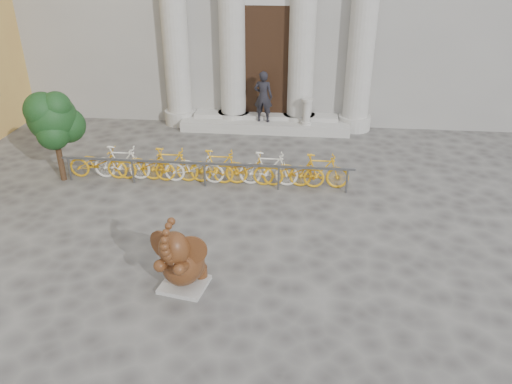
# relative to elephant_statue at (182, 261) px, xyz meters

# --- Properties ---
(ground) EXTENTS (80.00, 80.00, 0.00)m
(ground) POSITION_rel_elephant_statue_xyz_m (0.85, -0.16, -0.64)
(ground) COLOR #474442
(ground) RESTS_ON ground
(entrance_steps) EXTENTS (6.00, 1.20, 0.36)m
(entrance_steps) POSITION_rel_elephant_statue_xyz_m (0.85, 9.24, -0.46)
(entrance_steps) COLOR #A8A59E
(entrance_steps) RESTS_ON ground
(elephant_statue) EXTENTS (1.16, 1.37, 1.76)m
(elephant_statue) POSITION_rel_elephant_statue_xyz_m (0.00, 0.00, 0.00)
(elephant_statue) COLOR #A8A59E
(elephant_statue) RESTS_ON ground
(bike_rack) EXTENTS (8.23, 0.53, 1.00)m
(bike_rack) POSITION_rel_elephant_statue_xyz_m (-0.45, 4.75, -0.14)
(bike_rack) COLOR slate
(bike_rack) RESTS_ON ground
(tree) EXTENTS (1.51, 1.38, 2.62)m
(tree) POSITION_rel_elephant_statue_xyz_m (-4.56, 4.49, 1.19)
(tree) COLOR #332114
(tree) RESTS_ON ground
(pedestrian) EXTENTS (0.70, 0.50, 1.80)m
(pedestrian) POSITION_rel_elephant_statue_xyz_m (0.78, 9.10, 0.62)
(pedestrian) COLOR black
(pedestrian) RESTS_ON entrance_steps
(balustrade_post) EXTENTS (0.38, 0.38, 0.92)m
(balustrade_post) POSITION_rel_elephant_statue_xyz_m (2.31, 8.94, 0.15)
(balustrade_post) COLOR #A8A59E
(balustrade_post) RESTS_ON entrance_steps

